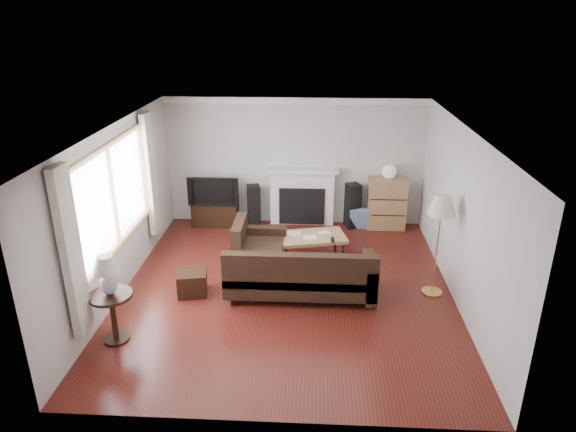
# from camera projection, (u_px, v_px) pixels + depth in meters

# --- Properties ---
(room) EXTENTS (5.10, 5.60, 2.54)m
(room) POSITION_uv_depth(u_px,v_px,m) (287.00, 214.00, 7.45)
(room) COLOR #511812
(room) RESTS_ON ground
(window) EXTENTS (0.12, 2.74, 1.54)m
(window) POSITION_uv_depth(u_px,v_px,m) (114.00, 196.00, 7.27)
(window) COLOR brown
(window) RESTS_ON room
(curtain_near) EXTENTS (0.10, 0.35, 2.10)m
(curtain_near) POSITION_uv_depth(u_px,v_px,m) (71.00, 253.00, 5.92)
(curtain_near) COLOR beige
(curtain_near) RESTS_ON room
(curtain_far) EXTENTS (0.10, 0.35, 2.10)m
(curtain_far) POSITION_uv_depth(u_px,v_px,m) (151.00, 175.00, 8.73)
(curtain_far) COLOR beige
(curtain_far) RESTS_ON room
(fireplace) EXTENTS (1.40, 0.26, 1.15)m
(fireplace) POSITION_uv_depth(u_px,v_px,m) (302.00, 197.00, 10.14)
(fireplace) COLOR white
(fireplace) RESTS_ON room
(tv_stand) EXTENTS (0.89, 0.40, 0.45)m
(tv_stand) POSITION_uv_depth(u_px,v_px,m) (216.00, 214.00, 10.22)
(tv_stand) COLOR black
(tv_stand) RESTS_ON ground
(television) EXTENTS (1.00, 0.13, 0.57)m
(television) POSITION_uv_depth(u_px,v_px,m) (214.00, 190.00, 10.03)
(television) COLOR black
(television) RESTS_ON tv_stand
(speaker_left) EXTENTS (0.29, 0.32, 0.82)m
(speaker_left) POSITION_uv_depth(u_px,v_px,m) (254.00, 205.00, 10.16)
(speaker_left) COLOR black
(speaker_left) RESTS_ON ground
(speaker_right) EXTENTS (0.33, 0.36, 0.89)m
(speaker_right) POSITION_uv_depth(u_px,v_px,m) (353.00, 206.00, 10.04)
(speaker_right) COLOR black
(speaker_right) RESTS_ON ground
(bookshelf) EXTENTS (0.74, 0.35, 1.01)m
(bookshelf) POSITION_uv_depth(u_px,v_px,m) (387.00, 203.00, 9.97)
(bookshelf) COLOR #9B7348
(bookshelf) RESTS_ON ground
(globe_lamp) EXTENTS (0.27, 0.27, 0.27)m
(globe_lamp) POSITION_uv_depth(u_px,v_px,m) (389.00, 172.00, 9.73)
(globe_lamp) COLOR white
(globe_lamp) RESTS_ON bookshelf
(sectional_sofa) EXTENTS (2.40, 1.76, 0.78)m
(sectional_sofa) POSITION_uv_depth(u_px,v_px,m) (301.00, 272.00, 7.63)
(sectional_sofa) COLOR black
(sectional_sofa) RESTS_ON ground
(coffee_table) EXTENTS (1.31, 0.90, 0.47)m
(coffee_table) POSITION_uv_depth(u_px,v_px,m) (310.00, 248.00, 8.75)
(coffee_table) COLOR #A57E4F
(coffee_table) RESTS_ON ground
(footstool) EXTENTS (0.50, 0.50, 0.36)m
(footstool) POSITION_uv_depth(u_px,v_px,m) (192.00, 282.00, 7.75)
(footstool) COLOR black
(footstool) RESTS_ON ground
(floor_lamp) EXTENTS (0.52, 0.52, 1.58)m
(floor_lamp) POSITION_uv_depth(u_px,v_px,m) (437.00, 246.00, 7.52)
(floor_lamp) COLOR gold
(floor_lamp) RESTS_ON ground
(side_table) EXTENTS (0.55, 0.55, 0.68)m
(side_table) POSITION_uv_depth(u_px,v_px,m) (114.00, 317.00, 6.58)
(side_table) COLOR black
(side_table) RESTS_ON ground
(table_lamp) EXTENTS (0.33, 0.33, 0.53)m
(table_lamp) POSITION_uv_depth(u_px,v_px,m) (107.00, 276.00, 6.35)
(table_lamp) COLOR silver
(table_lamp) RESTS_ON side_table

